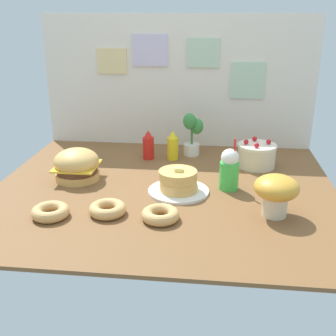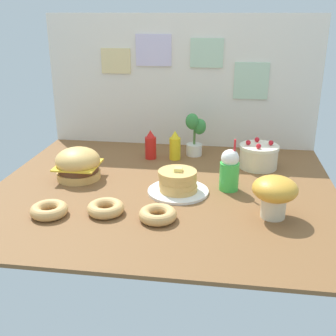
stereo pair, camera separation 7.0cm
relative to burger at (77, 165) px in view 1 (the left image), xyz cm
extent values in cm
cube|color=brown|center=(54.26, -7.52, -10.30)|extent=(199.36, 174.13, 2.00)
cube|color=silver|center=(54.26, 79.04, 38.68)|extent=(199.36, 3.00, 95.97)
cube|color=beige|center=(5.78, 76.94, 53.41)|extent=(21.83, 1.20, 18.04)
cube|color=silver|center=(34.08, 76.94, 61.38)|extent=(25.95, 1.20, 22.25)
cube|color=#B2D1B2|center=(72.43, 76.94, 59.95)|extent=(23.39, 1.20, 20.29)
cube|color=#B2D1B2|center=(104.76, 76.94, 41.02)|extent=(24.40, 1.20, 25.89)
cylinder|color=#DBA859|center=(0.00, 0.00, -7.00)|extent=(26.62, 26.62, 4.61)
cylinder|color=#59331E|center=(0.00, 0.00, -2.90)|extent=(24.49, 24.49, 3.58)
cube|color=yellow|center=(0.00, 0.00, -0.60)|extent=(25.29, 25.29, 1.02)
ellipsoid|color=#E5B260|center=(0.00, 0.00, 2.60)|extent=(27.15, 27.15, 15.36)
cylinder|color=white|center=(63.44, -12.67, -8.53)|extent=(34.81, 34.81, 1.54)
cylinder|color=#E0AD5B|center=(63.70, -13.18, -6.33)|extent=(21.57, 21.57, 2.87)
cylinder|color=#E0AD5B|center=(63.24, -13.16, -3.46)|extent=(21.27, 21.27, 2.87)
cylinder|color=#E0AD5B|center=(63.20, -12.66, -0.60)|extent=(21.48, 21.48, 2.87)
cylinder|color=#E0AD5B|center=(62.92, -12.28, 2.27)|extent=(21.92, 21.92, 2.87)
cube|color=#F7E072|center=(63.44, -12.67, 4.73)|extent=(4.50, 4.50, 2.05)
cylinder|color=beige|center=(110.82, 35.31, -2.64)|extent=(24.57, 24.57, 13.31)
cylinder|color=#F4EACC|center=(110.82, 35.31, 5.03)|extent=(25.55, 25.55, 2.05)
sphere|color=red|center=(118.07, 36.64, 7.69)|extent=(3.28, 3.28, 3.28)
sphere|color=red|center=(109.47, 42.56, 7.69)|extent=(3.28, 3.28, 3.28)
sphere|color=red|center=(103.46, 35.00, 7.69)|extent=(3.28, 3.28, 3.28)
sphere|color=red|center=(109.65, 28.03, 7.69)|extent=(3.28, 3.28, 3.28)
cylinder|color=red|center=(37.27, 43.13, -1.62)|extent=(7.78, 7.78, 15.36)
cone|color=red|center=(37.27, 43.13, 8.62)|extent=(6.22, 6.22, 5.12)
cylinder|color=yellow|center=(53.98, 44.00, -1.62)|extent=(7.78, 7.78, 15.36)
cone|color=yellow|center=(53.98, 44.00, 8.62)|extent=(6.22, 6.22, 5.12)
cylinder|color=green|center=(91.86, -4.22, -1.11)|extent=(11.26, 11.26, 16.38)
sphere|color=white|center=(91.86, -4.22, 9.90)|extent=(10.24, 10.24, 10.24)
cylinder|color=red|center=(94.11, -4.22, 13.22)|extent=(1.23, 2.76, 16.42)
torus|color=tan|center=(2.30, -50.36, -6.43)|extent=(19.04, 19.04, 5.73)
torus|color=#F2E5C6|center=(2.30, -50.36, -6.02)|extent=(18.18, 18.18, 4.87)
torus|color=tan|center=(30.03, -44.14, -6.43)|extent=(19.04, 19.04, 5.73)
torus|color=#D89ED8|center=(30.03, -44.14, -6.02)|extent=(18.18, 18.18, 4.87)
torus|color=tan|center=(57.54, -47.33, -6.43)|extent=(19.04, 19.04, 5.73)
torus|color=pink|center=(57.54, -47.33, -6.02)|extent=(18.18, 18.18, 4.87)
cylinder|color=white|center=(66.73, 54.66, -5.20)|extent=(11.26, 11.26, 8.19)
cylinder|color=#4C7238|center=(66.73, 54.66, 6.06)|extent=(1.64, 1.64, 14.33)
ellipsoid|color=#38843D|center=(70.19, 53.71, 12.20)|extent=(9.21, 6.14, 11.26)
ellipsoid|color=#38843D|center=(64.99, 57.79, 14.25)|extent=(9.21, 6.14, 11.26)
ellipsoid|color=#38843D|center=(65.20, 51.43, 16.29)|extent=(9.21, 6.14, 11.26)
cylinder|color=beige|center=(114.17, -35.79, -4.18)|extent=(12.28, 12.28, 10.24)
ellipsoid|color=gold|center=(114.17, -35.79, 6.01)|extent=(22.52, 22.52, 12.39)
camera|label=1|loc=(82.18, -230.79, 88.02)|focal=44.72mm
camera|label=2|loc=(89.15, -229.89, 88.02)|focal=44.72mm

